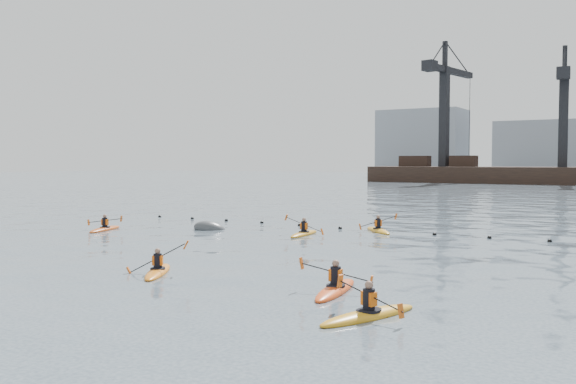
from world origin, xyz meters
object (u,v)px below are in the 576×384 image
Objects in this scene: kayaker_0 at (158,271)px; kayaker_3 at (304,233)px; kayaker_1 at (369,313)px; kayaker_5 at (378,230)px; mooring_buoy at (210,230)px; kayaker_4 at (336,288)px; kayaker_2 at (105,228)px.

kayaker_0 is 13.15m from kayaker_3.
kayaker_1 is 20.15m from kayaker_5.
kayaker_0 reaches higher than kayaker_3.
kayaker_3 is 6.28m from mooring_buoy.
kayaker_4 is 18.79m from mooring_buoy.
kayaker_1 is at bearing -42.90° from kayaker_0.
kayaker_1 is 1.15× the size of kayaker_5.
kayaker_4 is (-2.21, 2.43, 0.00)m from kayaker_1.
kayaker_0 is 0.90× the size of kayaker_1.
kayaker_0 is 15.49m from kayaker_2.
kayaker_4 is at bearing -41.66° from kayaker_2.
mooring_buoy is at bearing 159.87° from kayaker_1.
mooring_buoy is (-14.54, 11.91, -0.11)m from kayaker_4.
kayaker_5 is 1.52× the size of mooring_buoy.
kayaker_3 is 1.15× the size of kayaker_5.
kayaker_5 is at bearing 9.93° from kayaker_2.
kayaker_5 is 10.17m from mooring_buoy.
kayaker_1 is at bearing -40.56° from mooring_buoy.
kayaker_2 is 6.32m from mooring_buoy.
kayaker_1 is at bearing -61.89° from kayaker_3.
kayaker_4 is 1.85× the size of mooring_buoy.
kayaker_4 is at bearing -27.01° from kayaker_0.
kayaker_4 is (19.77, -8.36, 0.01)m from kayaker_2.
kayaker_1 is 18.28m from kayaker_3.
mooring_buoy is at bearing -49.30° from kayaker_4.
kayaker_3 is at bearing -66.51° from kayaker_4.
kayaker_3 is 1.76× the size of mooring_buoy.
kayaker_1 is (9.31, -1.87, 0.01)m from kayaker_0.
kayaker_4 is at bearing 152.70° from kayaker_1.
kayaker_2 reaches higher than mooring_buoy.
kayaker_4 is at bearing -63.47° from kayaker_3.
kayaker_3 is 0.95× the size of kayaker_4.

